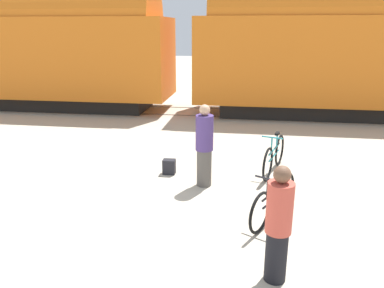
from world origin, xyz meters
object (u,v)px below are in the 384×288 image
object	(u,v)px
person_in_red	(278,225)
backpack	(169,167)
person_in_purple	(204,146)
bicycle_teal	(274,156)
freight_train	(183,45)
bicycle_black	(274,200)

from	to	relation	value
person_in_red	backpack	world-z (taller)	person_in_red
backpack	person_in_purple	bearing A→B (deg)	-31.53
bicycle_teal	backpack	distance (m)	2.41
person_in_purple	person_in_red	size ratio (longest dim) A/B	1.08
freight_train	person_in_red	xyz separation A→B (m)	(2.96, -10.17, -1.78)
bicycle_black	freight_train	bearing A→B (deg)	109.48
bicycle_black	backpack	size ratio (longest dim) A/B	4.52
bicycle_teal	backpack	bearing A→B (deg)	-169.48
bicycle_black	person_in_red	xyz separation A→B (m)	(-0.06, -1.62, 0.43)
bicycle_teal	person_in_red	size ratio (longest dim) A/B	1.11
bicycle_black	person_in_red	bearing A→B (deg)	-92.28
freight_train	bicycle_teal	bearing A→B (deg)	-63.08
bicycle_teal	person_in_purple	bearing A→B (deg)	-147.08
backpack	freight_train	bearing A→B (deg)	96.89
bicycle_teal	bicycle_black	bearing A→B (deg)	-93.56
bicycle_teal	backpack	world-z (taller)	bicycle_teal
bicycle_black	person_in_red	world-z (taller)	person_in_red
bicycle_black	person_in_red	size ratio (longest dim) A/B	0.96
bicycle_black	bicycle_teal	world-z (taller)	bicycle_teal
person_in_purple	bicycle_black	bearing A→B (deg)	-149.75
person_in_purple	backpack	bearing A→B (deg)	43.48
bicycle_black	bicycle_teal	distance (m)	2.32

